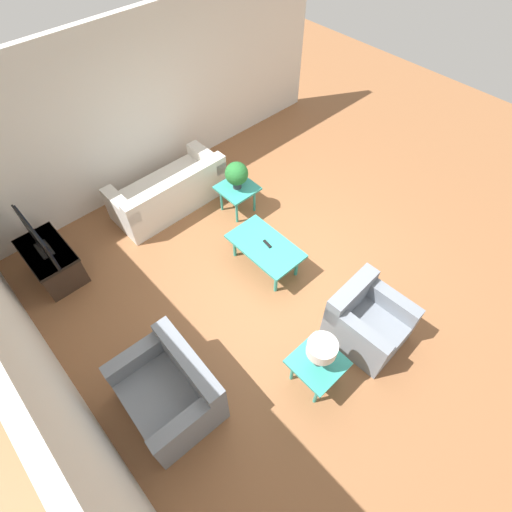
% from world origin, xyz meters
% --- Properties ---
extents(ground_plane, '(14.00, 14.00, 0.00)m').
position_xyz_m(ground_plane, '(0.00, 0.00, 0.00)').
color(ground_plane, '#8E5B38').
extents(wall_back, '(7.20, 0.12, 2.70)m').
position_xyz_m(wall_back, '(0.00, 3.06, 1.35)').
color(wall_back, silver).
rests_on(wall_back, ground_plane).
extents(wall_right, '(0.12, 7.20, 2.70)m').
position_xyz_m(wall_right, '(3.06, 0.00, 1.35)').
color(wall_right, silver).
rests_on(wall_right, ground_plane).
extents(sofa, '(0.82, 1.86, 0.74)m').
position_xyz_m(sofa, '(2.21, 0.31, 0.29)').
color(sofa, silver).
rests_on(sofa, ground_plane).
extents(armchair, '(0.90, 0.84, 0.82)m').
position_xyz_m(armchair, '(-1.46, -0.11, 0.33)').
color(armchair, slate).
rests_on(armchair, ground_plane).
extents(loveseat, '(1.16, 0.92, 0.82)m').
position_xyz_m(loveseat, '(-0.52, 2.20, 0.32)').
color(loveseat, slate).
rests_on(loveseat, ground_plane).
extents(coffee_table, '(1.08, 0.62, 0.45)m').
position_xyz_m(coffee_table, '(0.23, 0.03, 0.40)').
color(coffee_table, teal).
rests_on(coffee_table, ground_plane).
extents(side_table_plant, '(0.56, 0.56, 0.50)m').
position_xyz_m(side_table_plant, '(1.36, -0.44, 0.43)').
color(side_table_plant, teal).
rests_on(side_table_plant, ground_plane).
extents(side_table_lamp, '(0.56, 0.56, 0.50)m').
position_xyz_m(side_table_lamp, '(-1.45, 0.81, 0.43)').
color(side_table_lamp, teal).
rests_on(side_table_lamp, ground_plane).
extents(tv_stand_chest, '(0.95, 0.57, 0.52)m').
position_xyz_m(tv_stand_chest, '(2.18, 2.36, 0.28)').
color(tv_stand_chest, '#38281E').
rests_on(tv_stand_chest, ground_plane).
extents(television, '(0.99, 0.16, 0.51)m').
position_xyz_m(television, '(2.18, 2.37, 0.77)').
color(television, black).
rests_on(television, tv_stand_chest).
extents(potted_plant, '(0.36, 0.36, 0.46)m').
position_xyz_m(potted_plant, '(1.36, -0.44, 0.77)').
color(potted_plant, '#333338').
rests_on(potted_plant, side_table_plant).
extents(table_lamp, '(0.33, 0.33, 0.43)m').
position_xyz_m(table_lamp, '(-1.45, 0.81, 0.82)').
color(table_lamp, '#333333').
rests_on(table_lamp, side_table_lamp).
extents(remote_control, '(0.16, 0.06, 0.02)m').
position_xyz_m(remote_control, '(0.22, 0.00, 0.46)').
color(remote_control, black).
rests_on(remote_control, coffee_table).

